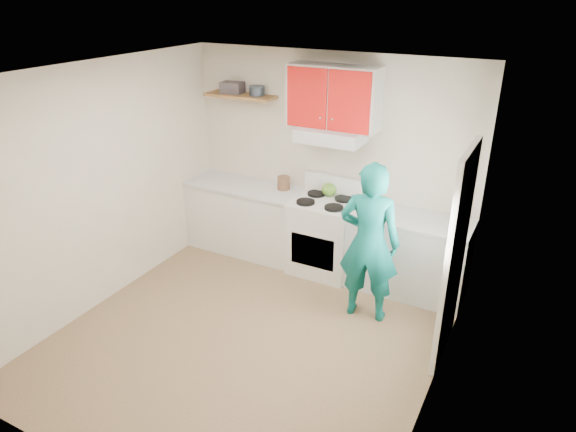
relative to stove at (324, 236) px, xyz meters
The scene contains 21 objects.
floor 1.64m from the stove, 93.63° to the right, with size 3.80×3.80×0.00m, color brown.
ceiling 2.66m from the stove, 93.63° to the right, with size 3.60×3.80×0.04m, color white.
back_wall 0.91m from the stove, 107.10° to the left, with size 3.60×0.04×2.60m, color beige.
front_wall 3.58m from the stove, 91.65° to the right, with size 3.60×0.04×2.60m, color beige.
left_wall 2.61m from the stove, 140.34° to the right, with size 0.04×3.80×2.60m, color beige.
right_wall 2.46m from the stove, 42.81° to the right, with size 0.04×3.80×2.60m, color beige.
door 1.97m from the stove, 27.58° to the right, with size 0.05×0.85×2.05m, color white.
door_glass 2.11m from the stove, 27.97° to the right, with size 0.01×0.55×0.95m, color white.
counter_left 1.14m from the stove, behind, with size 1.52×0.60×0.90m, color silver.
counter_right 1.04m from the stove, ahead, with size 1.32×0.60×0.90m, color silver.
stove is the anchor object (origin of this frame).
range_hood 1.24m from the stove, 90.00° to the left, with size 0.76×0.44×0.15m, color silver.
upper_cabinets 1.67m from the stove, 90.00° to the left, with size 1.02×0.33×0.70m, color #B5130F.
shelf 2.01m from the stove, behind, with size 0.90×0.30×0.04m, color brown.
books 2.15m from the stove, behind, with size 0.27×0.19×0.14m, color #40383C.
tin 1.94m from the stove, 168.50° to the left, with size 0.19×0.19×0.11m, color #333D4C.
kettle 0.57m from the stove, 100.12° to the left, with size 0.18×0.18×0.16m, color #497320.
crock 0.83m from the stove, 168.76° to the left, with size 0.16×0.16×0.19m, color brown.
cutting_board 1.01m from the stove, ahead, with size 0.27×0.20×0.02m, color olive.
silicone_mat 1.53m from the stove, ahead, with size 0.32×0.27×0.01m, color red.
person 1.11m from the stove, 39.78° to the right, with size 0.63×0.41×1.73m, color #0B6964.
Camera 1 is at (2.36, -3.61, 3.27)m, focal length 32.22 mm.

